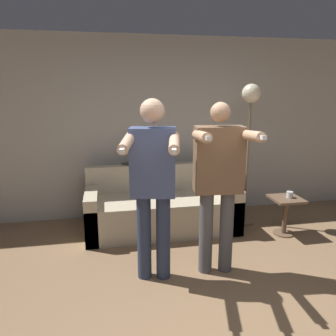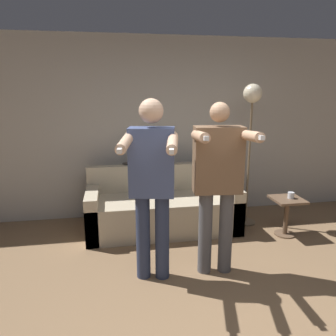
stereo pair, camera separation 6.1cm
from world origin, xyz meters
name	(u,v)px [view 1 (the left image)]	position (x,y,z in m)	size (l,w,h in m)	color
ground_plane	(226,332)	(0.00, 0.00, 0.00)	(16.00, 16.00, 0.00)	#846647
wall_back	(165,128)	(0.00, 2.67, 1.30)	(10.00, 0.05, 2.60)	#B7B2A8
couch	(162,209)	(-0.16, 2.05, 0.28)	(2.00, 0.83, 0.84)	beige
person_left	(153,179)	(-0.45, 0.87, 1.03)	(0.59, 0.74, 1.78)	#2D3856
person_right	(219,177)	(0.20, 0.87, 1.02)	(0.59, 0.71, 1.75)	#56565B
cat	(144,159)	(-0.36, 2.36, 0.92)	(0.53, 0.11, 0.18)	#3D3833
floor_lamp	(250,112)	(1.04, 2.04, 1.57)	(0.28, 0.28, 1.93)	#756047
side_table	(286,209)	(1.39, 1.57, 0.35)	(0.38, 0.38, 0.50)	brown
cup	(290,195)	(1.43, 1.57, 0.54)	(0.08, 0.08, 0.08)	silver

